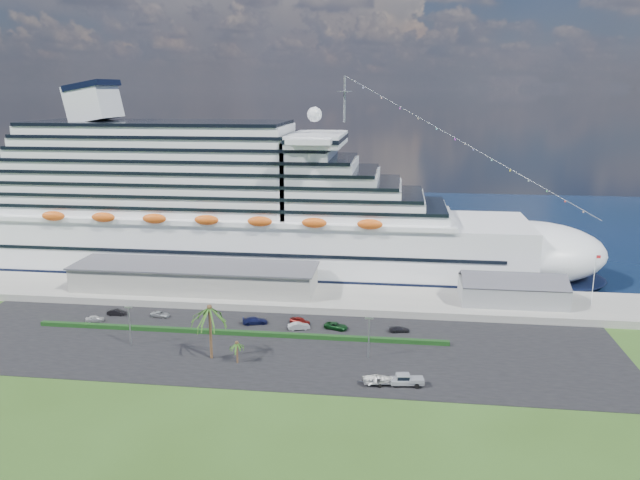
# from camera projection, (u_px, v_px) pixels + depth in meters

# --- Properties ---
(ground) EXTENTS (420.00, 420.00, 0.00)m
(ground) POSITION_uv_depth(u_px,v_px,m) (258.00, 370.00, 115.04)
(ground) COLOR #2D4918
(ground) RESTS_ON ground
(asphalt_lot) EXTENTS (140.00, 38.00, 0.12)m
(asphalt_lot) POSITION_uv_depth(u_px,v_px,m) (270.00, 346.00, 125.63)
(asphalt_lot) COLOR black
(asphalt_lot) RESTS_ON ground
(wharf) EXTENTS (240.00, 20.00, 1.80)m
(wharf) POSITION_uv_depth(u_px,v_px,m) (294.00, 296.00, 153.39)
(wharf) COLOR gray
(wharf) RESTS_ON ground
(water) EXTENTS (420.00, 160.00, 0.02)m
(water) POSITION_uv_depth(u_px,v_px,m) (333.00, 224.00, 240.38)
(water) COLOR black
(water) RESTS_ON ground
(cruise_ship) EXTENTS (191.00, 38.00, 54.00)m
(cruise_ship) POSITION_uv_depth(u_px,v_px,m) (232.00, 213.00, 175.45)
(cruise_ship) COLOR silver
(cruise_ship) RESTS_ON ground
(terminal_building) EXTENTS (61.00, 15.00, 6.30)m
(terminal_building) POSITION_uv_depth(u_px,v_px,m) (195.00, 277.00, 155.48)
(terminal_building) COLOR gray
(terminal_building) RESTS_ON wharf
(port_shed) EXTENTS (24.00, 12.31, 7.37)m
(port_shed) POSITION_uv_depth(u_px,v_px,m) (512.00, 291.00, 146.21)
(port_shed) COLOR gray
(port_shed) RESTS_ON wharf
(flagpole) EXTENTS (1.08, 0.16, 12.00)m
(flagpole) POSITION_uv_depth(u_px,v_px,m) (594.00, 278.00, 143.10)
(flagpole) COLOR silver
(flagpole) RESTS_ON wharf
(hedge) EXTENTS (88.00, 1.10, 0.90)m
(hedge) POSITION_uv_depth(u_px,v_px,m) (237.00, 333.00, 131.31)
(hedge) COLOR black
(hedge) RESTS_ON asphalt_lot
(lamp_post_left) EXTENTS (1.60, 0.35, 8.27)m
(lamp_post_left) POSITION_uv_depth(u_px,v_px,m) (129.00, 321.00, 124.91)
(lamp_post_left) COLOR gray
(lamp_post_left) RESTS_ON asphalt_lot
(lamp_post_right) EXTENTS (1.60, 0.35, 8.27)m
(lamp_post_right) POSITION_uv_depth(u_px,v_px,m) (369.00, 332.00, 119.05)
(lamp_post_right) COLOR gray
(lamp_post_right) RESTS_ON asphalt_lot
(palm_tall) EXTENTS (8.82, 8.82, 11.13)m
(palm_tall) POSITION_uv_depth(u_px,v_px,m) (210.00, 314.00, 117.95)
(palm_tall) COLOR #47301E
(palm_tall) RESTS_ON ground
(palm_short) EXTENTS (3.53, 3.53, 4.56)m
(palm_short) POSITION_uv_depth(u_px,v_px,m) (237.00, 345.00, 117.13)
(palm_short) COLOR #47301E
(palm_short) RESTS_ON ground
(parked_car_0) EXTENTS (4.29, 2.71, 1.36)m
(parked_car_0) POSITION_uv_depth(u_px,v_px,m) (95.00, 319.00, 138.79)
(parked_car_0) COLOR #BBBBBD
(parked_car_0) RESTS_ON asphalt_lot
(parked_car_1) EXTENTS (4.26, 1.50, 1.40)m
(parked_car_1) POSITION_uv_depth(u_px,v_px,m) (117.00, 312.00, 142.64)
(parked_car_1) COLOR black
(parked_car_1) RESTS_ON asphalt_lot
(parked_car_2) EXTENTS (4.68, 2.62, 1.24)m
(parked_car_2) POSITION_uv_depth(u_px,v_px,m) (160.00, 314.00, 141.64)
(parked_car_2) COLOR #969A9F
(parked_car_2) RESTS_ON asphalt_lot
(parked_car_3) EXTENTS (5.83, 3.62, 1.57)m
(parked_car_3) POSITION_uv_depth(u_px,v_px,m) (255.00, 321.00, 137.29)
(parked_car_3) COLOR #131844
(parked_car_3) RESTS_ON asphalt_lot
(parked_car_4) EXTENTS (4.92, 3.44, 1.56)m
(parked_car_4) POSITION_uv_depth(u_px,v_px,m) (300.00, 321.00, 137.24)
(parked_car_4) COLOR #630F0D
(parked_car_4) RESTS_ON asphalt_lot
(parked_car_5) EXTENTS (4.96, 2.97, 1.54)m
(parked_car_5) POSITION_uv_depth(u_px,v_px,m) (299.00, 326.00, 134.16)
(parked_car_5) COLOR #A8A9AF
(parked_car_5) RESTS_ON asphalt_lot
(parked_car_6) EXTENTS (5.62, 3.88, 1.43)m
(parked_car_6) POSITION_uv_depth(u_px,v_px,m) (336.00, 326.00, 134.36)
(parked_car_6) COLOR #0D3716
(parked_car_6) RESTS_ON asphalt_lot
(parked_car_7) EXTENTS (4.56, 2.52, 1.25)m
(parked_car_7) POSITION_uv_depth(u_px,v_px,m) (399.00, 329.00, 132.82)
(parked_car_7) COLOR black
(parked_car_7) RESTS_ON asphalt_lot
(pickup_truck) EXTENTS (6.05, 2.84, 2.06)m
(pickup_truck) POSITION_uv_depth(u_px,v_px,m) (406.00, 380.00, 108.67)
(pickup_truck) COLOR black
(pickup_truck) RESTS_ON asphalt_lot
(boat_trailer) EXTENTS (6.37, 4.65, 1.77)m
(boat_trailer) POSITION_uv_depth(u_px,v_px,m) (378.00, 379.00, 108.78)
(boat_trailer) COLOR gray
(boat_trailer) RESTS_ON asphalt_lot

